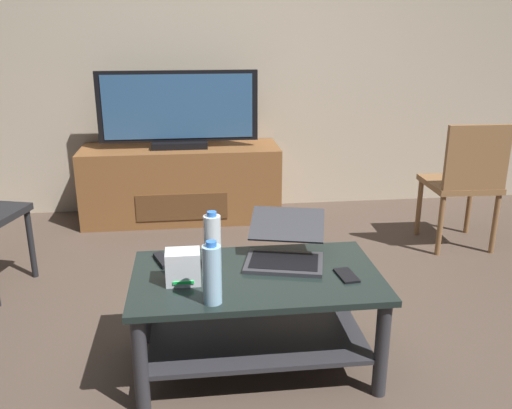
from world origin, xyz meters
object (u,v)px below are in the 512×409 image
laptop (285,247)px  cell_phone (347,275)px  media_cabinet (182,183)px  television (178,111)px  water_bottle_near (212,242)px  tv_remote (162,260)px  coffee_table (256,304)px  water_bottle_far (212,274)px  dining_chair (465,179)px  router_box (183,267)px

laptop → cell_phone: bearing=-43.1°
media_cabinet → television: 0.57m
television → laptop: (0.50, -1.89, -0.34)m
media_cabinet → laptop: 1.99m
media_cabinet → water_bottle_near: 2.01m
television → water_bottle_near: bearing=-85.2°
television → tv_remote: television is taller
television → tv_remote: bearing=-91.9°
coffee_table → water_bottle_far: (-0.20, -0.23, 0.26)m
media_cabinet → cell_phone: 2.26m
cell_phone → tv_remote: (-0.79, 0.24, 0.01)m
television → cell_phone: television is taller
dining_chair → coffee_table: bearing=-142.3°
coffee_table → laptop: 0.29m
television → cell_phone: 2.27m
router_box → water_bottle_far: bearing=-58.8°
water_bottle_far → tv_remote: 0.47m
coffee_table → laptop: size_ratio=2.25×
television → dining_chair: size_ratio=1.36×
water_bottle_near → media_cabinet: bearing=94.8°
dining_chair → water_bottle_far: 2.28m
router_box → water_bottle_far: 0.22m
water_bottle_far → router_box: bearing=121.2°
media_cabinet → cell_phone: media_cabinet is taller
coffee_table → router_box: 0.38m
coffee_table → television: size_ratio=0.89×
dining_chair → router_box: (-1.87, -1.25, 0.03)m
tv_remote → router_box: bearing=-84.4°
laptop → router_box: bearing=-157.9°
media_cabinet → tv_remote: (-0.06, -1.89, 0.18)m
router_box → tv_remote: bearing=114.4°
dining_chair → tv_remote: 2.23m
media_cabinet → television: (0.00, -0.02, 0.57)m
dining_chair → tv_remote: size_ratio=5.53×
media_cabinet → dining_chair: bearing=-24.0°
media_cabinet → water_bottle_far: size_ratio=5.97×
coffee_table → water_bottle_far: bearing=-130.8°
dining_chair → router_box: 2.25m
water_bottle_far → cell_phone: size_ratio=1.83×
water_bottle_near → coffee_table: bearing=-24.0°
dining_chair → tv_remote: dining_chair is taller
router_box → cell_phone: bearing=-2.2°
coffee_table → dining_chair: 1.98m
laptop → media_cabinet: bearing=104.6°
dining_chair → water_bottle_far: dining_chair is taller
media_cabinet → water_bottle_far: (0.15, -2.29, 0.29)m
router_box → cell_phone: router_box is taller
television → water_bottle_far: (0.15, -2.27, -0.28)m
laptop → television: bearing=104.8°
media_cabinet → laptop: size_ratio=3.21×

